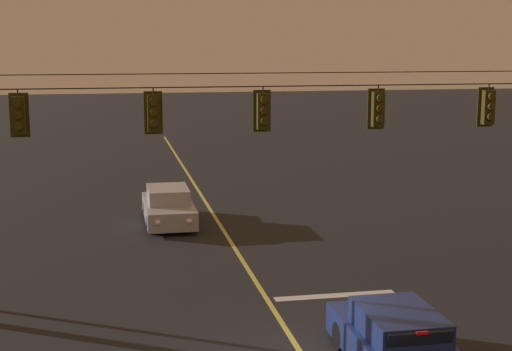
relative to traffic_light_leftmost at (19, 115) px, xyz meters
The scene contains 10 objects.
lane_centre_stripe 10.04m from the traffic_light_leftmost, 43.90° to the left, with size 0.14×60.00×0.01m, color #D1C64C.
stop_bar_paint 9.61m from the traffic_light_leftmost, ahead, with size 3.40×0.36×0.01m, color silver.
signal_span_assembly 6.40m from the traffic_light_leftmost, ahead, with size 19.47×0.32×7.11m.
traffic_light_leftmost is the anchor object (origin of this frame).
traffic_light_left_inner 3.36m from the traffic_light_leftmost, ahead, with size 0.48×0.41×1.22m.
traffic_light_centre 6.25m from the traffic_light_leftmost, ahead, with size 0.48×0.41×1.22m.
traffic_light_right_inner 9.46m from the traffic_light_leftmost, ahead, with size 0.48×0.41×1.22m.
traffic_light_rightmost 12.73m from the traffic_light_leftmost, ahead, with size 0.48×0.41×1.22m.
car_waiting_near_lane 10.66m from the traffic_light_leftmost, 34.70° to the right, with size 1.80×4.33×1.39m.
car_oncoming_lead 10.74m from the traffic_light_leftmost, 63.56° to the left, with size 1.80×4.42×1.39m.
Camera 1 is at (-4.08, -15.32, 6.86)m, focal length 53.46 mm.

